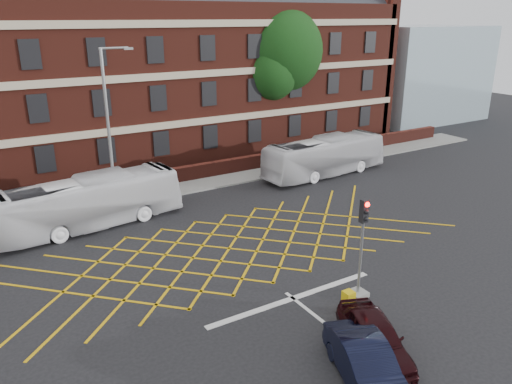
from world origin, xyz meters
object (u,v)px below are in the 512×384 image
bus_left (88,203)px  traffic_light_near (361,258)px  car_navy (366,365)px  car_maroon (374,337)px  deciduous_tree (279,57)px  street_lamp (113,159)px  utility_cabinet (348,302)px  bus_right (325,156)px

bus_left → traffic_light_near: traffic_light_near is taller
car_navy → car_maroon: 1.55m
car_maroon → car_navy: bearing=-121.3°
deciduous_tree → street_lamp: (-16.77, -7.98, -4.48)m
bus_left → traffic_light_near: 15.19m
car_navy → car_maroon: car_maroon is taller
traffic_light_near → bus_left: bearing=120.2°
deciduous_tree → utility_cabinet: (-12.24, -23.13, -7.30)m
bus_right → traffic_light_near: size_ratio=2.34×
deciduous_tree → traffic_light_near: size_ratio=2.79×
bus_left → bus_right: size_ratio=1.03×
car_maroon → street_lamp: size_ratio=0.43×
bus_right → deciduous_tree: (1.62, 8.52, 6.38)m
bus_left → utility_cabinet: bearing=-161.3°
bus_left → car_maroon: size_ratio=2.50×
bus_right → car_navy: (-12.82, -17.93, -0.70)m
bus_right → car_navy: size_ratio=2.38×
car_maroon → deciduous_tree: (13.19, 25.52, 7.08)m
street_lamp → car_navy: bearing=-82.8°
street_lamp → utility_cabinet: bearing=-73.3°
utility_cabinet → deciduous_tree: bearing=62.1°
utility_cabinet → bus_right: bearing=54.0°
car_navy → utility_cabinet: bearing=76.3°
car_maroon → street_lamp: bearing=123.5°
deciduous_tree → bus_right: bearing=-100.8°
bus_right → deciduous_tree: deciduous_tree is taller
car_navy → traffic_light_near: 5.39m
bus_left → car_maroon: bearing=-167.6°
bus_right → street_lamp: bearing=84.3°
car_maroon → traffic_light_near: bearing=77.2°
utility_cabinet → street_lamp: bearing=106.7°
bus_left → deciduous_tree: size_ratio=0.86×
car_navy → street_lamp: size_ratio=0.45×
bus_right → deciduous_tree: size_ratio=0.84×
traffic_light_near → utility_cabinet: 1.91m
deciduous_tree → utility_cabinet: bearing=-117.9°
deciduous_tree → street_lamp: size_ratio=1.26×
bus_right → car_maroon: 20.58m
bus_right → car_maroon: bearing=142.1°
street_lamp → utility_cabinet: 16.06m
car_maroon → street_lamp: (-3.58, 17.54, 2.59)m
bus_left → car_maroon: (5.48, -16.25, -0.73)m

